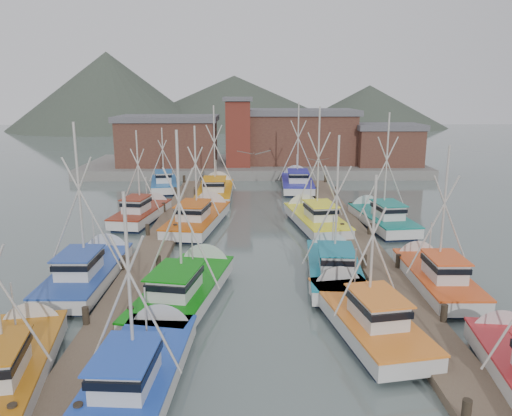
{
  "coord_description": "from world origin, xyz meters",
  "views": [
    {
      "loc": [
        -0.77,
        -29.52,
        10.53
      ],
      "look_at": [
        -0.23,
        4.01,
        2.6
      ],
      "focal_mm": 35.0,
      "sensor_mm": 36.0,
      "label": 1
    }
  ],
  "objects_px": {
    "boat_4": "(187,288)",
    "boat_8": "(200,218)",
    "boat_12": "(216,191)",
    "boat_1": "(362,314)",
    "lookout_tower": "(238,131)",
    "boat_0": "(141,370)"
  },
  "relations": [
    {
      "from": "boat_1",
      "to": "boat_12",
      "type": "xyz_separation_m",
      "value": [
        -8.38,
        28.52,
        0.01
      ]
    },
    {
      "from": "boat_1",
      "to": "boat_4",
      "type": "bearing_deg",
      "value": 148.49
    },
    {
      "from": "boat_8",
      "to": "boat_12",
      "type": "distance_m",
      "value": 10.83
    },
    {
      "from": "boat_1",
      "to": "boat_12",
      "type": "bearing_deg",
      "value": 96.05
    },
    {
      "from": "boat_4",
      "to": "boat_12",
      "type": "height_order",
      "value": "boat_12"
    },
    {
      "from": "lookout_tower",
      "to": "boat_12",
      "type": "bearing_deg",
      "value": -98.72
    },
    {
      "from": "boat_4",
      "to": "boat_8",
      "type": "xyz_separation_m",
      "value": [
        -0.72,
        14.5,
        -0.0
      ]
    },
    {
      "from": "lookout_tower",
      "to": "boat_8",
      "type": "xyz_separation_m",
      "value": [
        -2.64,
        -24.1,
        -4.87
      ]
    },
    {
      "from": "boat_8",
      "to": "boat_12",
      "type": "height_order",
      "value": "boat_12"
    },
    {
      "from": "lookout_tower",
      "to": "boat_8",
      "type": "distance_m",
      "value": 24.73
    },
    {
      "from": "lookout_tower",
      "to": "boat_12",
      "type": "distance_m",
      "value": 14.3
    },
    {
      "from": "lookout_tower",
      "to": "boat_1",
      "type": "height_order",
      "value": "lookout_tower"
    },
    {
      "from": "lookout_tower",
      "to": "boat_4",
      "type": "height_order",
      "value": "lookout_tower"
    },
    {
      "from": "lookout_tower",
      "to": "boat_8",
      "type": "relative_size",
      "value": 0.8
    },
    {
      "from": "boat_0",
      "to": "boat_1",
      "type": "distance_m",
      "value": 10.08
    },
    {
      "from": "lookout_tower",
      "to": "boat_0",
      "type": "xyz_separation_m",
      "value": [
        -2.67,
        -46.31,
        -4.87
      ]
    },
    {
      "from": "lookout_tower",
      "to": "boat_4",
      "type": "distance_m",
      "value": 38.96
    },
    {
      "from": "boat_4",
      "to": "boat_0",
      "type": "bearing_deg",
      "value": -84.48
    },
    {
      "from": "boat_0",
      "to": "boat_4",
      "type": "relative_size",
      "value": 0.9
    },
    {
      "from": "boat_8",
      "to": "boat_12",
      "type": "bearing_deg",
      "value": 96.1
    },
    {
      "from": "boat_4",
      "to": "boat_12",
      "type": "xyz_separation_m",
      "value": [
        -0.12,
        25.32,
        0.0
      ]
    },
    {
      "from": "boat_4",
      "to": "boat_8",
      "type": "height_order",
      "value": "boat_4"
    }
  ]
}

